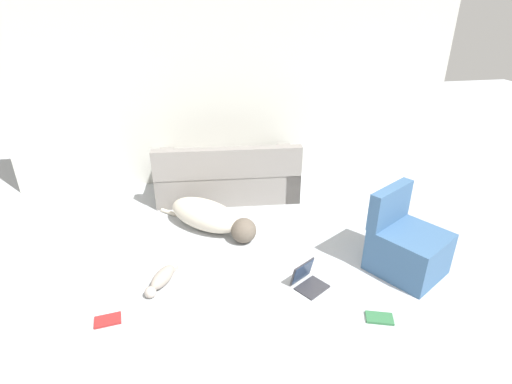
{
  "coord_description": "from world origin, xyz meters",
  "views": [
    {
      "loc": [
        -0.79,
        -2.14,
        2.59
      ],
      "look_at": [
        -0.1,
        1.62,
        0.69
      ],
      "focal_mm": 28.0,
      "sensor_mm": 36.0,
      "label": 1
    }
  ],
  "objects_px": {
    "book_red": "(108,320)",
    "couch": "(228,177)",
    "side_chair": "(406,246)",
    "cat": "(161,279)",
    "dog": "(210,217)",
    "book_green": "(379,318)",
    "laptop_open": "(306,278)"
  },
  "relations": [
    {
      "from": "laptop_open",
      "to": "book_red",
      "type": "height_order",
      "value": "laptop_open"
    },
    {
      "from": "laptop_open",
      "to": "book_red",
      "type": "distance_m",
      "value": 1.87
    },
    {
      "from": "dog",
      "to": "laptop_open",
      "type": "xyz_separation_m",
      "value": [
        0.85,
        -1.21,
        -0.1
      ]
    },
    {
      "from": "dog",
      "to": "book_green",
      "type": "distance_m",
      "value": 2.25
    },
    {
      "from": "couch",
      "to": "book_green",
      "type": "distance_m",
      "value": 2.92
    },
    {
      "from": "book_red",
      "to": "laptop_open",
      "type": "bearing_deg",
      "value": 5.2
    },
    {
      "from": "book_red",
      "to": "couch",
      "type": "bearing_deg",
      "value": 59.95
    },
    {
      "from": "book_red",
      "to": "book_green",
      "type": "height_order",
      "value": "same"
    },
    {
      "from": "cat",
      "to": "book_red",
      "type": "height_order",
      "value": "cat"
    },
    {
      "from": "couch",
      "to": "side_chair",
      "type": "bearing_deg",
      "value": 131.79
    },
    {
      "from": "couch",
      "to": "book_green",
      "type": "relative_size",
      "value": 7.44
    },
    {
      "from": "cat",
      "to": "book_green",
      "type": "xyz_separation_m",
      "value": [
        1.92,
        -0.82,
        -0.06
      ]
    },
    {
      "from": "cat",
      "to": "side_chair",
      "type": "bearing_deg",
      "value": 117.36
    },
    {
      "from": "couch",
      "to": "book_red",
      "type": "height_order",
      "value": "couch"
    },
    {
      "from": "book_green",
      "to": "cat",
      "type": "bearing_deg",
      "value": 156.96
    },
    {
      "from": "cat",
      "to": "book_green",
      "type": "height_order",
      "value": "cat"
    },
    {
      "from": "book_green",
      "to": "side_chair",
      "type": "distance_m",
      "value": 0.89
    },
    {
      "from": "book_green",
      "to": "book_red",
      "type": "bearing_deg",
      "value": 170.38
    },
    {
      "from": "dog",
      "to": "cat",
      "type": "xyz_separation_m",
      "value": [
        -0.56,
        -0.97,
        -0.1
      ]
    },
    {
      "from": "dog",
      "to": "side_chair",
      "type": "bearing_deg",
      "value": 12.06
    },
    {
      "from": "laptop_open",
      "to": "book_red",
      "type": "xyz_separation_m",
      "value": [
        -1.86,
        -0.17,
        -0.07
      ]
    },
    {
      "from": "cat",
      "to": "laptop_open",
      "type": "relative_size",
      "value": 1.26
    },
    {
      "from": "laptop_open",
      "to": "cat",
      "type": "bearing_deg",
      "value": 137.13
    },
    {
      "from": "cat",
      "to": "book_red",
      "type": "bearing_deg",
      "value": -16.12
    },
    {
      "from": "cat",
      "to": "book_green",
      "type": "bearing_deg",
      "value": 98.44
    },
    {
      "from": "book_green",
      "to": "side_chair",
      "type": "bearing_deg",
      "value": 49.01
    },
    {
      "from": "cat",
      "to": "dog",
      "type": "bearing_deg",
      "value": -178.47
    },
    {
      "from": "couch",
      "to": "book_red",
      "type": "xyz_separation_m",
      "value": [
        -1.34,
        -2.31,
        -0.26
      ]
    },
    {
      "from": "laptop_open",
      "to": "side_chair",
      "type": "xyz_separation_m",
      "value": [
        1.06,
        0.07,
        0.21
      ]
    },
    {
      "from": "cat",
      "to": "laptop_open",
      "type": "height_order",
      "value": "laptop_open"
    },
    {
      "from": "couch",
      "to": "laptop_open",
      "type": "height_order",
      "value": "couch"
    },
    {
      "from": "couch",
      "to": "book_red",
      "type": "distance_m",
      "value": 2.68
    }
  ]
}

